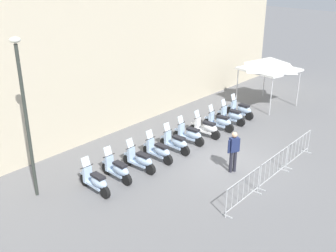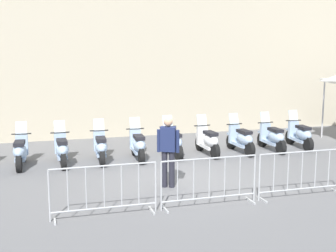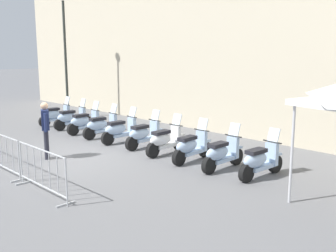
{
  "view_description": "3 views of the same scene",
  "coord_description": "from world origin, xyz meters",
  "px_view_note": "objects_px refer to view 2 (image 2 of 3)",
  "views": [
    {
      "loc": [
        -11.12,
        -10.11,
        7.71
      ],
      "look_at": [
        -1.36,
        2.39,
        1.29
      ],
      "focal_mm": 42.12,
      "sensor_mm": 36.0,
      "label": 1
    },
    {
      "loc": [
        -1.36,
        -11.24,
        3.33
      ],
      "look_at": [
        -0.15,
        1.75,
        1.12
      ],
      "focal_mm": 48.48,
      "sensor_mm": 36.0,
      "label": 2
    },
    {
      "loc": [
        11.5,
        -4.03,
        3.27
      ],
      "look_at": [
        0.93,
        2.99,
        0.84
      ],
      "focal_mm": 42.77,
      "sensor_mm": 36.0,
      "label": 3
    }
  ],
  "objects_px": {
    "barrier_segment_1": "(209,182)",
    "barrier_segment_2": "(302,174)",
    "motorcycle_8": "(273,138)",
    "motorcycle_7": "(241,139)",
    "officer_near_row_end": "(168,148)",
    "motorcycle_6": "(208,141)",
    "motorcycle_9": "(300,135)",
    "motorcycle_1": "(20,152)",
    "motorcycle_4": "(138,145)",
    "barrier_segment_0": "(104,191)",
    "motorcycle_3": "(101,148)",
    "motorcycle_5": "(173,143)",
    "motorcycle_2": "(62,150)"
  },
  "relations": [
    {
      "from": "motorcycle_1",
      "to": "motorcycle_5",
      "type": "relative_size",
      "value": 1.01
    },
    {
      "from": "motorcycle_9",
      "to": "officer_near_row_end",
      "type": "relative_size",
      "value": 1.0
    },
    {
      "from": "motorcycle_9",
      "to": "barrier_segment_1",
      "type": "bearing_deg",
      "value": -127.34
    },
    {
      "from": "motorcycle_2",
      "to": "barrier_segment_0",
      "type": "xyz_separation_m",
      "value": [
        1.41,
        -4.24,
        0.07
      ]
    },
    {
      "from": "motorcycle_6",
      "to": "motorcycle_9",
      "type": "height_order",
      "value": "same"
    },
    {
      "from": "motorcycle_1",
      "to": "motorcycle_4",
      "type": "relative_size",
      "value": 1.0
    },
    {
      "from": "barrier_segment_0",
      "to": "officer_near_row_end",
      "type": "relative_size",
      "value": 1.23
    },
    {
      "from": "motorcycle_4",
      "to": "motorcycle_7",
      "type": "distance_m",
      "value": 3.42
    },
    {
      "from": "motorcycle_5",
      "to": "motorcycle_6",
      "type": "relative_size",
      "value": 1.0
    },
    {
      "from": "motorcycle_7",
      "to": "barrier_segment_0",
      "type": "relative_size",
      "value": 0.8
    },
    {
      "from": "motorcycle_7",
      "to": "motorcycle_8",
      "type": "bearing_deg",
      "value": 11.37
    },
    {
      "from": "motorcycle_2",
      "to": "motorcycle_8",
      "type": "distance_m",
      "value": 6.81
    },
    {
      "from": "motorcycle_9",
      "to": "motorcycle_5",
      "type": "bearing_deg",
      "value": -169.07
    },
    {
      "from": "barrier_segment_0",
      "to": "barrier_segment_1",
      "type": "bearing_deg",
      "value": 10.94
    },
    {
      "from": "motorcycle_8",
      "to": "officer_near_row_end",
      "type": "distance_m",
      "value": 5.31
    },
    {
      "from": "barrier_segment_2",
      "to": "officer_near_row_end",
      "type": "height_order",
      "value": "officer_near_row_end"
    },
    {
      "from": "motorcycle_1",
      "to": "officer_near_row_end",
      "type": "bearing_deg",
      "value": -29.41
    },
    {
      "from": "motorcycle_6",
      "to": "motorcycle_7",
      "type": "height_order",
      "value": "same"
    },
    {
      "from": "barrier_segment_0",
      "to": "barrier_segment_2",
      "type": "height_order",
      "value": "same"
    },
    {
      "from": "motorcycle_2",
      "to": "motorcycle_7",
      "type": "xyz_separation_m",
      "value": [
        5.58,
        1.05,
        0.0
      ]
    },
    {
      "from": "motorcycle_6",
      "to": "officer_near_row_end",
      "type": "distance_m",
      "value": 3.66
    },
    {
      "from": "barrier_segment_1",
      "to": "officer_near_row_end",
      "type": "xyz_separation_m",
      "value": [
        -0.75,
        1.43,
        0.45
      ]
    },
    {
      "from": "motorcycle_6",
      "to": "motorcycle_4",
      "type": "bearing_deg",
      "value": -169.2
    },
    {
      "from": "motorcycle_3",
      "to": "motorcycle_9",
      "type": "height_order",
      "value": "same"
    },
    {
      "from": "barrier_segment_2",
      "to": "motorcycle_4",
      "type": "bearing_deg",
      "value": 133.39
    },
    {
      "from": "motorcycle_7",
      "to": "motorcycle_9",
      "type": "relative_size",
      "value": 0.99
    },
    {
      "from": "barrier_segment_0",
      "to": "barrier_segment_2",
      "type": "distance_m",
      "value": 4.51
    },
    {
      "from": "motorcycle_9",
      "to": "barrier_segment_0",
      "type": "relative_size",
      "value": 0.81
    },
    {
      "from": "motorcycle_6",
      "to": "barrier_segment_1",
      "type": "bearing_deg",
      "value": -100.07
    },
    {
      "from": "motorcycle_4",
      "to": "officer_near_row_end",
      "type": "distance_m",
      "value": 2.95
    },
    {
      "from": "motorcycle_3",
      "to": "barrier_segment_2",
      "type": "bearing_deg",
      "value": -37.37
    },
    {
      "from": "motorcycle_3",
      "to": "motorcycle_2",
      "type": "bearing_deg",
      "value": -168.16
    },
    {
      "from": "motorcycle_8",
      "to": "officer_near_row_end",
      "type": "relative_size",
      "value": 0.99
    },
    {
      "from": "motorcycle_6",
      "to": "officer_near_row_end",
      "type": "xyz_separation_m",
      "value": [
        -1.58,
        -3.25,
        0.53
      ]
    },
    {
      "from": "barrier_segment_1",
      "to": "barrier_segment_2",
      "type": "xyz_separation_m",
      "value": [
        2.21,
        0.43,
        0.0
      ]
    },
    {
      "from": "motorcycle_2",
      "to": "motorcycle_6",
      "type": "xyz_separation_m",
      "value": [
        4.46,
        0.87,
        0.0
      ]
    },
    {
      "from": "motorcycle_7",
      "to": "officer_near_row_end",
      "type": "height_order",
      "value": "officer_near_row_end"
    },
    {
      "from": "motorcycle_6",
      "to": "motorcycle_9",
      "type": "bearing_deg",
      "value": 12.82
    },
    {
      "from": "motorcycle_4",
      "to": "barrier_segment_2",
      "type": "xyz_separation_m",
      "value": [
        3.62,
        -3.83,
        0.07
      ]
    },
    {
      "from": "motorcycle_3",
      "to": "motorcycle_7",
      "type": "height_order",
      "value": "same"
    },
    {
      "from": "motorcycle_7",
      "to": "motorcycle_9",
      "type": "xyz_separation_m",
      "value": [
        2.19,
        0.57,
        0.0
      ]
    },
    {
      "from": "motorcycle_2",
      "to": "motorcycle_7",
      "type": "height_order",
      "value": "same"
    },
    {
      "from": "motorcycle_8",
      "to": "motorcycle_7",
      "type": "bearing_deg",
      "value": -168.63
    },
    {
      "from": "motorcycle_3",
      "to": "motorcycle_9",
      "type": "distance_m",
      "value": 6.81
    },
    {
      "from": "barrier_segment_2",
      "to": "officer_near_row_end",
      "type": "xyz_separation_m",
      "value": [
        -2.97,
        1.0,
        0.45
      ]
    },
    {
      "from": "motorcycle_8",
      "to": "motorcycle_6",
      "type": "bearing_deg",
      "value": -169.72
    },
    {
      "from": "motorcycle_4",
      "to": "motorcycle_8",
      "type": "distance_m",
      "value": 4.55
    },
    {
      "from": "motorcycle_2",
      "to": "barrier_segment_0",
      "type": "relative_size",
      "value": 0.8
    },
    {
      "from": "motorcycle_9",
      "to": "motorcycle_4",
      "type": "bearing_deg",
      "value": -167.99
    },
    {
      "from": "barrier_segment_0",
      "to": "barrier_segment_1",
      "type": "distance_m",
      "value": 2.26
    }
  ]
}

